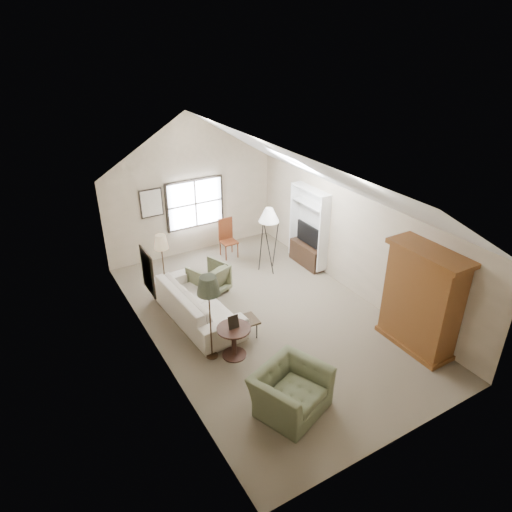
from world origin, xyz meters
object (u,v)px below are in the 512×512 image
armchair_near (290,391)px  side_table (234,342)px  sofa (197,303)px  coffee_table (238,330)px  armchair_far (209,278)px  side_chair (229,239)px  armoire (422,300)px

armchair_near → side_table: bearing=75.2°
sofa → coffee_table: size_ratio=3.21×
sofa → armchair_far: bearing=-42.7°
sofa → side_table: bearing=179.8°
armchair_far → armchair_near: bearing=63.7°
side_table → armchair_far: bearing=76.2°
coffee_table → side_chair: (1.59, 3.51, 0.34)m
sofa → side_chair: (2.02, 2.34, 0.16)m
armchair_near → side_chair: size_ratio=1.09×
sofa → armchair_far: sofa is taller
side_table → sofa: bearing=93.6°
sofa → side_chair: bearing=-44.6°
coffee_table → armchair_far: bearing=82.3°
armoire → armchair_near: armoire is taller
armoire → side_table: armoire is taller
sofa → coffee_table: 1.26m
armoire → sofa: 4.78m
side_table → side_chair: bearing=64.0°
armchair_near → armoire: bearing=-17.7°
sofa → armchair_near: size_ratio=2.23×
armoire → coffee_table: 3.78m
armoire → side_table: (-3.41, 1.58, -0.76)m
armchair_far → side_table: bearing=55.8°
sofa → side_table: size_ratio=3.99×
armchair_far → coffee_table: armchair_far is taller
armoire → side_chair: bearing=105.0°
armoire → side_chair: armoire is taller
sofa → coffee_table: sofa is taller
sofa → side_chair: size_ratio=2.42×
armchair_near → armchair_far: bearing=63.6°
armchair_near → side_chair: bearing=52.3°
armchair_near → side_table: armchair_near is taller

